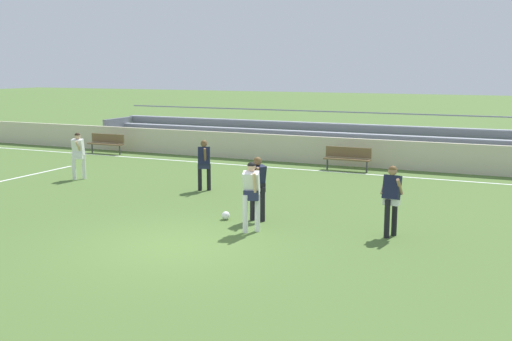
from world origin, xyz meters
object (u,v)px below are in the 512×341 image
(player_white_challenging, at_px, (78,152))
(soccer_ball, at_px, (226,215))
(bench_centre_sideline, at_px, (107,142))
(bench_far_left, at_px, (348,157))
(player_white_dropping_back, at_px, (251,190))
(player_dark_overlapping, at_px, (257,183))
(player_dark_on_ball, at_px, (204,161))
(player_dark_wide_left, at_px, (392,195))
(bleacher_stand, at_px, (327,139))

(player_white_challenging, relative_size, soccer_ball, 7.58)
(bench_centre_sideline, xyz_separation_m, bench_far_left, (11.41, 0.00, 0.00))
(player_white_dropping_back, xyz_separation_m, soccer_ball, (-1.11, 0.83, -0.92))
(bench_centre_sideline, distance_m, soccer_ball, 13.66)
(player_white_challenging, bearing_deg, bench_centre_sideline, 119.18)
(player_dark_overlapping, xyz_separation_m, player_dark_on_ball, (-3.15, 2.88, -0.03))
(player_white_dropping_back, bearing_deg, player_dark_wide_left, 17.14)
(bleacher_stand, bearing_deg, player_white_dropping_back, -80.91)
(bench_centre_sideline, xyz_separation_m, player_dark_overlapping, (11.34, -8.47, 0.46))
(player_dark_on_ball, height_order, player_white_challenging, player_white_challenging)
(bench_far_left, height_order, soccer_ball, bench_far_left)
(player_dark_wide_left, bearing_deg, player_dark_on_ball, 155.86)
(bleacher_stand, relative_size, bench_far_left, 12.52)
(player_dark_on_ball, xyz_separation_m, soccer_ball, (2.34, -3.10, -0.87))
(player_dark_on_ball, xyz_separation_m, player_white_challenging, (-5.03, -0.07, 0.01))
(bench_centre_sideline, bearing_deg, player_dark_wide_left, -30.02)
(player_dark_on_ball, height_order, soccer_ball, player_dark_on_ball)
(bleacher_stand, distance_m, player_white_challenging, 10.95)
(player_dark_overlapping, height_order, soccer_ball, player_dark_overlapping)
(bench_centre_sideline, distance_m, player_dark_wide_left, 17.10)
(bleacher_stand, height_order, player_white_dropping_back, bleacher_stand)
(bench_far_left, height_order, player_dark_wide_left, player_dark_wide_left)
(bleacher_stand, height_order, player_dark_wide_left, bleacher_stand)
(player_dark_wide_left, distance_m, soccer_ball, 4.37)
(player_dark_overlapping, bearing_deg, bench_far_left, 89.50)
(player_dark_wide_left, bearing_deg, soccer_ball, -178.08)
(bench_centre_sideline, xyz_separation_m, soccer_ball, (10.53, -8.70, -0.44))
(bench_far_left, height_order, player_dark_overlapping, player_dark_overlapping)
(bench_far_left, distance_m, player_dark_on_ball, 6.47)
(player_dark_on_ball, bearing_deg, player_dark_overlapping, -42.47)
(bench_far_left, height_order, player_white_challenging, player_white_challenging)
(soccer_ball, bearing_deg, player_dark_overlapping, 15.44)
(bleacher_stand, relative_size, soccer_ball, 102.46)
(player_dark_wide_left, bearing_deg, bench_far_left, 111.61)
(bleacher_stand, xyz_separation_m, player_white_dropping_back, (2.03, -12.70, 0.25))
(player_white_challenging, xyz_separation_m, soccer_ball, (7.37, -3.03, -0.88))
(bench_far_left, xyz_separation_m, player_dark_on_ball, (-3.22, -5.59, 0.43))
(player_dark_overlapping, bearing_deg, bleacher_stand, 98.44)
(bench_far_left, bearing_deg, soccer_ball, -95.82)
(player_white_dropping_back, distance_m, player_white_challenging, 9.32)
(player_white_challenging, xyz_separation_m, player_dark_wide_left, (11.64, -2.89, 0.02))
(bench_centre_sideline, relative_size, player_white_challenging, 1.08)
(player_dark_overlapping, relative_size, soccer_ball, 7.66)
(player_dark_overlapping, xyz_separation_m, soccer_ball, (-0.81, -0.22, -0.90))
(player_dark_overlapping, xyz_separation_m, player_white_challenging, (-8.18, 2.81, -0.01))
(player_dark_overlapping, distance_m, player_dark_wide_left, 3.46)
(player_dark_wide_left, relative_size, soccer_ball, 7.72)
(bleacher_stand, height_order, soccer_ball, bleacher_stand)
(player_dark_on_ball, distance_m, soccer_ball, 3.98)
(bench_far_left, bearing_deg, player_dark_overlapping, -90.50)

